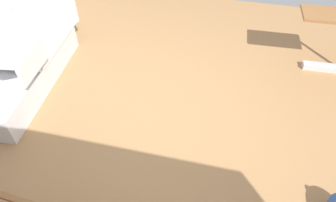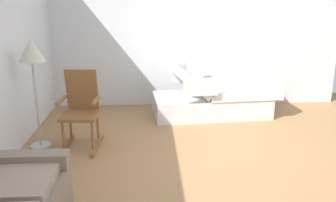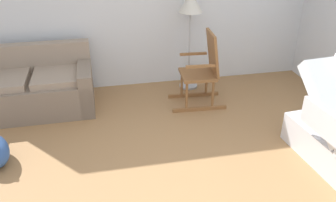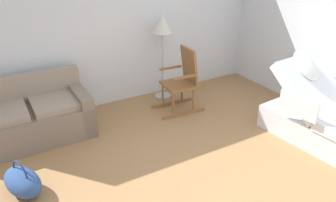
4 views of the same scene
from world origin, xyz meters
TOP-DOWN VIEW (x-y plane):
  - ground_plane at (0.00, 0.00)m, footprint 6.58×6.58m
  - couch at (-1.57, 2.04)m, footprint 1.61×0.86m
  - rocking_chair at (0.75, 1.75)m, footprint 0.79×0.53m
  - floor_lamp at (0.70, 2.32)m, footprint 0.34×0.34m

SIDE VIEW (x-z plane):
  - ground_plane at x=0.00m, z-range 0.00..0.00m
  - couch at x=-1.57m, z-range -0.12..0.73m
  - rocking_chair at x=0.75m, z-range -0.02..1.03m
  - floor_lamp at x=0.70m, z-range 0.49..1.97m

